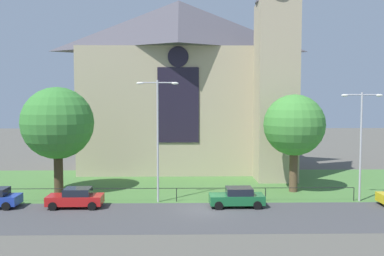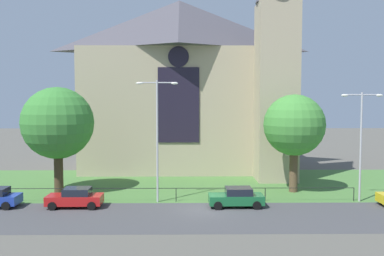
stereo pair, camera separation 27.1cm
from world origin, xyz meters
name	(u,v)px [view 2 (the right image)]	position (x,y,z in m)	size (l,w,h in m)	color
ground	(201,183)	(0.00, 10.00, 0.00)	(160.00, 160.00, 0.00)	#56544C
road_asphalt	(206,217)	(0.00, -2.00, 0.00)	(120.00, 8.00, 0.01)	#424244
grass_verge	(202,188)	(0.00, 8.00, 0.00)	(120.00, 20.00, 0.01)	#477538
church_building	(186,83)	(-1.50, 19.15, 10.27)	(23.20, 16.20, 26.00)	tan
iron_railing	(176,190)	(-2.27, 2.50, 0.97)	(29.15, 0.07, 1.13)	black
tree_right_near	(294,126)	(8.20, 6.12, 5.97)	(5.48, 5.48, 8.77)	brown
tree_left_near	(58,123)	(-12.83, 6.03, 6.19)	(6.36, 6.36, 9.41)	#423021
streetlamp_near	(157,127)	(-3.77, 2.40, 6.11)	(3.37, 0.26, 9.85)	#B2B2B7
streetlamp_far	(361,133)	(12.70, 2.40, 5.59)	(3.37, 0.26, 8.89)	#B2B2B7
parked_car_red	(75,198)	(-9.99, 0.76, 0.74)	(4.21, 2.05, 1.51)	#B21919
parked_car_green	(237,197)	(2.46, 0.76, 0.74)	(4.24, 2.09, 1.51)	#196033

